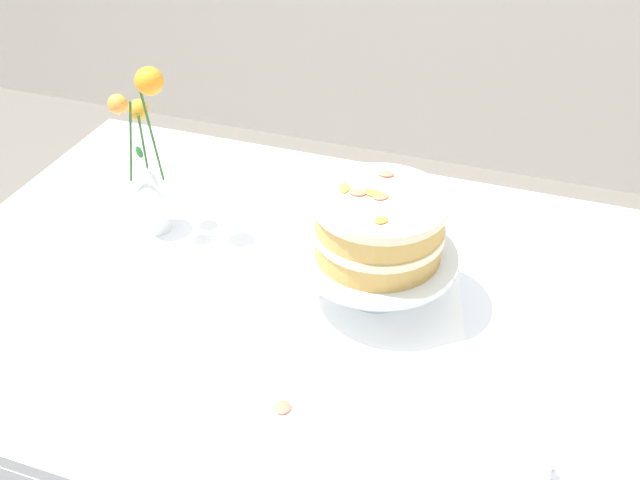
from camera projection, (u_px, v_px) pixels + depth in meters
name	position (u px, v px, depth m)	size (l,w,h in m)	color
dining_table	(281.00, 331.00, 1.43)	(1.40, 1.00, 0.74)	white
linen_napkin	(375.00, 295.00, 1.37)	(0.32, 0.32, 0.00)	white
cake_stand	(377.00, 260.00, 1.33)	(0.29, 0.29, 0.10)	silver
layer_cake	(379.00, 225.00, 1.28)	(0.24, 0.24, 0.12)	tan
flower_vase	(148.00, 171.00, 1.47)	(0.11, 0.09, 0.37)	silver
teacup	(521.00, 473.00, 1.02)	(0.13, 0.13, 0.07)	white
loose_petal_0	(283.00, 407.00, 1.15)	(0.03, 0.03, 0.01)	#E56B51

